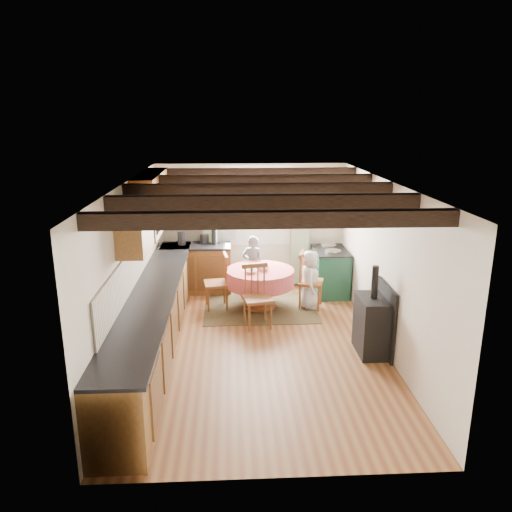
{
  "coord_description": "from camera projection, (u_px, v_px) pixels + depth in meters",
  "views": [
    {
      "loc": [
        -0.38,
        -6.59,
        3.26
      ],
      "look_at": [
        0.0,
        0.8,
        1.15
      ],
      "focal_mm": 34.59,
      "sensor_mm": 36.0,
      "label": 1
    }
  ],
  "objects": [
    {
      "name": "canister_tall",
      "position": [
        182.0,
        238.0,
        9.25
      ],
      "size": [
        0.15,
        0.15,
        0.26
      ],
      "primitive_type": "cylinder",
      "color": "#262628",
      "rests_on": "worktop_back"
    },
    {
      "name": "curtain_left",
      "position": [
        212.0,
        233.0,
        9.45
      ],
      "size": [
        0.35,
        0.1,
        2.1
      ],
      "primitive_type": "cube",
      "color": "#929E87",
      "rests_on": "wall_back"
    },
    {
      "name": "beam_e",
      "position": [
        252.0,
        173.0,
        8.53
      ],
      "size": [
        3.6,
        0.16,
        0.16
      ],
      "primitive_type": "cube",
      "color": "black",
      "rests_on": "ceiling"
    },
    {
      "name": "chair_near",
      "position": [
        258.0,
        297.0,
        7.79
      ],
      "size": [
        0.52,
        0.53,
        1.01
      ],
      "primitive_type": null,
      "rotation": [
        0.0,
        0.0,
        0.2
      ],
      "color": "brown",
      "rests_on": "floor"
    },
    {
      "name": "child_right",
      "position": [
        310.0,
        280.0,
        8.56
      ],
      "size": [
        0.39,
        0.54,
        1.04
      ],
      "primitive_type": "imported",
      "rotation": [
        0.0,
        0.0,
        1.45
      ],
      "color": "silver",
      "rests_on": "floor"
    },
    {
      "name": "wall_plate",
      "position": [
        305.0,
        200.0,
        9.44
      ],
      "size": [
        0.3,
        0.02,
        0.3
      ],
      "primitive_type": "cylinder",
      "rotation": [
        1.57,
        0.0,
        0.0
      ],
      "color": "silver",
      "rests_on": "wall_back"
    },
    {
      "name": "floor",
      "position": [
        259.0,
        346.0,
        7.24
      ],
      "size": [
        3.6,
        5.5,
        0.0
      ],
      "primitive_type": "cube",
      "color": "#966437",
      "rests_on": "ground"
    },
    {
      "name": "worktop_left",
      "position": [
        154.0,
        290.0,
        6.92
      ],
      "size": [
        0.64,
        5.3,
        0.04
      ],
      "primitive_type": "cube",
      "color": "black",
      "rests_on": "base_cabinet_left"
    },
    {
      "name": "chair_left",
      "position": [
        216.0,
        282.0,
        8.55
      ],
      "size": [
        0.49,
        0.48,
        0.98
      ],
      "primitive_type": null,
      "rotation": [
        0.0,
        0.0,
        -1.43
      ],
      "color": "brown",
      "rests_on": "floor"
    },
    {
      "name": "wall_cabinet_solid",
      "position": [
        134.0,
        225.0,
        6.35
      ],
      "size": [
        0.34,
        0.9,
        0.7
      ],
      "primitive_type": "cube",
      "color": "olive",
      "rests_on": "wall_left"
    },
    {
      "name": "child_far",
      "position": [
        253.0,
        266.0,
        9.15
      ],
      "size": [
        0.49,
        0.4,
        1.16
      ],
      "primitive_type": "imported",
      "rotation": [
        0.0,
        0.0,
        2.82
      ],
      "color": "slate",
      "rests_on": "floor"
    },
    {
      "name": "chair_right",
      "position": [
        311.0,
        280.0,
        8.59
      ],
      "size": [
        0.55,
        0.53,
        1.0
      ],
      "primitive_type": null,
      "rotation": [
        0.0,
        0.0,
        1.3
      ],
      "color": "brown",
      "rests_on": "floor"
    },
    {
      "name": "beam_b",
      "position": [
        264.0,
        202.0,
        5.65
      ],
      "size": [
        3.6,
        0.16,
        0.16
      ],
      "primitive_type": "cube",
      "color": "black",
      "rests_on": "ceiling"
    },
    {
      "name": "wall_right",
      "position": [
        385.0,
        266.0,
        7.0
      ],
      "size": [
        0.0,
        5.5,
        2.4
      ],
      "primitive_type": "cube",
      "color": "silver",
      "rests_on": "ground"
    },
    {
      "name": "cup",
      "position": [
        263.0,
        268.0,
        8.39
      ],
      "size": [
        0.15,
        0.15,
        0.1
      ],
      "primitive_type": "imported",
      "rotation": [
        0.0,
        0.0,
        5.52
      ],
      "color": "silver",
      "rests_on": "dining_table"
    },
    {
      "name": "canister_slim",
      "position": [
        214.0,
        236.0,
        9.3
      ],
      "size": [
        0.1,
        0.1,
        0.29
      ],
      "primitive_type": "cylinder",
      "color": "#262628",
      "rests_on": "worktop_back"
    },
    {
      "name": "splash_left",
      "position": [
        135.0,
        264.0,
        7.11
      ],
      "size": [
        0.02,
        4.5,
        0.55
      ],
      "primitive_type": "cube",
      "color": "beige",
      "rests_on": "wall_left"
    },
    {
      "name": "dining_table",
      "position": [
        260.0,
        289.0,
        8.58
      ],
      "size": [
        1.17,
        1.17,
        0.71
      ],
      "primitive_type": null,
      "color": "#D2625A",
      "rests_on": "floor"
    },
    {
      "name": "cast_iron_stove",
      "position": [
        373.0,
        310.0,
        6.88
      ],
      "size": [
        0.39,
        0.64,
        1.29
      ],
      "primitive_type": null,
      "color": "black",
      "rests_on": "floor"
    },
    {
      "name": "canister_wide",
      "position": [
        205.0,
        239.0,
        9.38
      ],
      "size": [
        0.16,
        0.16,
        0.18
      ],
      "primitive_type": "cylinder",
      "color": "#262628",
      "rests_on": "worktop_back"
    },
    {
      "name": "rug",
      "position": [
        260.0,
        308.0,
        8.68
      ],
      "size": [
        1.94,
        1.51,
        0.01
      ],
      "primitive_type": "cube",
      "color": "brown",
      "rests_on": "floor"
    },
    {
      "name": "bowl_a",
      "position": [
        251.0,
        271.0,
        8.3
      ],
      "size": [
        0.26,
        0.26,
        0.05
      ],
      "primitive_type": "imported",
      "rotation": [
        0.0,
        0.0,
        5.11
      ],
      "color": "silver",
      "rests_on": "dining_table"
    },
    {
      "name": "worktop_back",
      "position": [
        196.0,
        246.0,
        9.28
      ],
      "size": [
        1.3,
        0.64,
        0.04
      ],
      "primitive_type": "cube",
      "color": "black",
      "rests_on": "base_cabinet_back"
    },
    {
      "name": "beam_c",
      "position": [
        259.0,
        189.0,
        6.61
      ],
      "size": [
        3.6,
        0.16,
        0.16
      ],
      "primitive_type": "cube",
      "color": "black",
      "rests_on": "ceiling"
    },
    {
      "name": "base_cabinet_back",
      "position": [
        197.0,
        269.0,
        9.42
      ],
      "size": [
        1.3,
        0.6,
        0.88
      ],
      "primitive_type": "cube",
      "color": "olive",
      "rests_on": "floor"
    },
    {
      "name": "beam_d",
      "position": [
        255.0,
        180.0,
        7.57
      ],
      "size": [
        3.6,
        0.16,
        0.16
      ],
      "primitive_type": "cube",
      "color": "black",
      "rests_on": "ceiling"
    },
    {
      "name": "curtain_rod",
      "position": [
        256.0,
        175.0,
        9.19
      ],
      "size": [
        2.0,
        0.03,
        0.03
      ],
      "primitive_type": "cylinder",
      "rotation": [
        0.0,
        1.57,
        0.0
      ],
      "color": "black",
      "rests_on": "wall_back"
    },
    {
      "name": "window_pane",
      "position": [
        256.0,
        206.0,
        9.44
      ],
      "size": [
        1.2,
        0.01,
        1.4
      ],
      "primitive_type": "cube",
      "color": "white",
      "rests_on": "wall_back"
    },
    {
      "name": "aga_range",
      "position": [
        330.0,
        271.0,
        9.3
      ],
      "size": [
        0.61,
        0.95,
        0.87
      ],
      "primitive_type": null,
      "color": "#184833",
      "rests_on": "floor"
    },
    {
      "name": "splash_back",
      "position": [
        199.0,
        227.0,
        9.49
      ],
      "size": [
        1.4,
        0.02,
        0.55
      ],
      "primitive_type": "cube",
      "color": "beige",
      "rests_on": "wall_back"
    },
    {
      "name": "beam_a",
      "position": [
        271.0,
        219.0,
        4.69
      ],
      "size": [
        3.6,
        0.16,
        0.16
      ],
      "primitive_type": "cube",
      "color": "black",
      "rests_on": "ceiling"
    },
    {
      "name": "wall_back",
      "position": [
        251.0,
        226.0,
        9.56
      ],
      "size": [
        3.6,
        0.0,
        2.4
      ],
      "primitive_type": "cube",
      "color": "silver",
      "rests_on": "ground"
    },
    {
      "name": "wall_left",
      "position": [
        129.0,
        270.0,
        6.82
      ],
      "size": [
        0.0,
        5.5,
        2.4
      ],
      "primitive_type": "cube",
      "color": "silver",
      "rests_on": "ground"
    },
    {
      "name": "window_frame",
      "position": [
        256.0,
        206.0,
        9.44
      ],
      "size": [
        1.34,
        0.03,
        1.54
      ],
      "primitive_type": "cube",
      "color": "white",
      "rests_on": "wall_back"
    },
    {
      "name": "wall_cabinet_glass",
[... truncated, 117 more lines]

